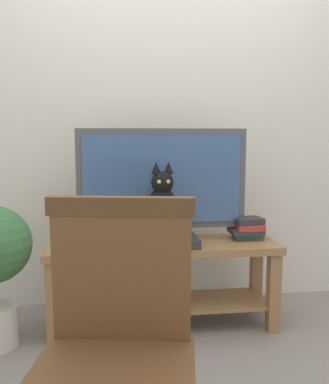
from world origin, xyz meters
TOP-DOWN VIEW (x-y plane):
  - ground_plane at (0.00, 0.00)m, footprint 12.00×12.00m
  - back_wall at (0.00, 1.00)m, footprint 7.00×0.12m
  - tv_stand at (-0.07, 0.51)m, footprint 1.40×0.41m
  - tv at (-0.07, 0.58)m, footprint 1.04×0.20m
  - media_box at (-0.09, 0.45)m, footprint 0.43×0.26m
  - cat at (-0.09, 0.43)m, footprint 0.20×0.35m
  - wooden_chair at (-0.36, -0.75)m, footprint 0.55×0.55m
  - book_stack at (0.48, 0.56)m, footprint 0.21×0.18m

SIDE VIEW (x-z plane):
  - ground_plane at x=0.00m, z-range 0.00..0.00m
  - tv_stand at x=-0.07m, z-range 0.10..0.64m
  - media_box at x=-0.09m, z-range 0.53..0.58m
  - wooden_chair at x=-0.36m, z-range 0.08..1.07m
  - book_stack at x=0.48m, z-range 0.53..0.67m
  - cat at x=-0.09m, z-range 0.52..0.98m
  - tv at x=-0.07m, z-range 0.55..1.24m
  - back_wall at x=0.00m, z-range 0.00..2.80m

